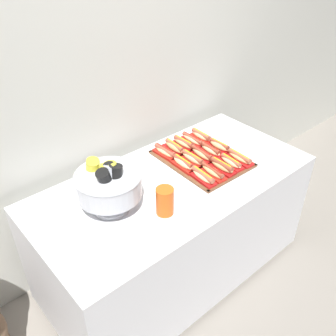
{
  "coord_description": "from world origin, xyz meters",
  "views": [
    {
      "loc": [
        -1.13,
        -1.25,
        2.01
      ],
      "look_at": [
        -0.03,
        0.01,
        0.84
      ],
      "focal_mm": 40.38,
      "sensor_mm": 36.0,
      "label": 1
    }
  ],
  "objects_px": {
    "hot_dog_10": "(165,152)",
    "buffet_table": "(174,227)",
    "hot_dog_12": "(184,144)",
    "punch_bowl": "(108,183)",
    "hot_dog_2": "(222,167)",
    "hot_dog_9": "(219,146)",
    "hot_dog_0": "(203,177)",
    "hot_dog_11": "(174,147)",
    "hot_dog_3": "(231,162)",
    "cup_stack": "(165,201)",
    "hot_dog_4": "(240,158)",
    "hot_dog_5": "(183,163)",
    "hot_dog_6": "(193,159)",
    "hot_dog_14": "(201,136)",
    "hot_dog_13": "(192,140)",
    "hot_dog_1": "(213,172)",
    "hot_dog_7": "(202,154)",
    "hot_dog_8": "(211,150)",
    "serving_tray": "(202,159)"
  },
  "relations": [
    {
      "from": "hot_dog_5",
      "to": "hot_dog_11",
      "type": "relative_size",
      "value": 0.95
    },
    {
      "from": "hot_dog_4",
      "to": "hot_dog_10",
      "type": "bearing_deg",
      "value": 130.88
    },
    {
      "from": "hot_dog_0",
      "to": "punch_bowl",
      "type": "xyz_separation_m",
      "value": [
        -0.51,
        0.15,
        0.12
      ]
    },
    {
      "from": "hot_dog_10",
      "to": "hot_dog_11",
      "type": "relative_size",
      "value": 0.97
    },
    {
      "from": "cup_stack",
      "to": "hot_dog_14",
      "type": "bearing_deg",
      "value": 31.0
    },
    {
      "from": "hot_dog_4",
      "to": "hot_dog_7",
      "type": "bearing_deg",
      "value": 130.88
    },
    {
      "from": "hot_dog_6",
      "to": "hot_dog_7",
      "type": "distance_m",
      "value": 0.08
    },
    {
      "from": "buffet_table",
      "to": "hot_dog_10",
      "type": "xyz_separation_m",
      "value": [
        0.12,
        0.22,
        0.39
      ]
    },
    {
      "from": "hot_dog_13",
      "to": "hot_dog_1",
      "type": "bearing_deg",
      "value": -115.84
    },
    {
      "from": "hot_dog_11",
      "to": "punch_bowl",
      "type": "bearing_deg",
      "value": -162.99
    },
    {
      "from": "hot_dog_2",
      "to": "hot_dog_9",
      "type": "distance_m",
      "value": 0.22
    },
    {
      "from": "hot_dog_13",
      "to": "hot_dog_12",
      "type": "bearing_deg",
      "value": 178.61
    },
    {
      "from": "hot_dog_13",
      "to": "hot_dog_0",
      "type": "bearing_deg",
      "value": -125.68
    },
    {
      "from": "hot_dog_5",
      "to": "hot_dog_9",
      "type": "height_order",
      "value": "same"
    },
    {
      "from": "cup_stack",
      "to": "hot_dog_5",
      "type": "bearing_deg",
      "value": 34.1
    },
    {
      "from": "buffet_table",
      "to": "hot_dog_6",
      "type": "xyz_separation_m",
      "value": [
        0.19,
        0.05,
        0.39
      ]
    },
    {
      "from": "hot_dog_1",
      "to": "hot_dog_5",
      "type": "bearing_deg",
      "value": 113.05
    },
    {
      "from": "hot_dog_8",
      "to": "hot_dog_12",
      "type": "bearing_deg",
      "value": 113.05
    },
    {
      "from": "hot_dog_13",
      "to": "cup_stack",
      "type": "distance_m",
      "value": 0.68
    },
    {
      "from": "hot_dog_10",
      "to": "punch_bowl",
      "type": "xyz_separation_m",
      "value": [
        -0.52,
        -0.18,
        0.12
      ]
    },
    {
      "from": "punch_bowl",
      "to": "hot_dog_2",
      "type": "bearing_deg",
      "value": -12.94
    },
    {
      "from": "hot_dog_3",
      "to": "punch_bowl",
      "type": "bearing_deg",
      "value": 168.21
    },
    {
      "from": "hot_dog_2",
      "to": "hot_dog_7",
      "type": "relative_size",
      "value": 0.94
    },
    {
      "from": "hot_dog_3",
      "to": "cup_stack",
      "type": "xyz_separation_m",
      "value": [
        -0.55,
        -0.05,
        0.04
      ]
    },
    {
      "from": "buffet_table",
      "to": "hot_dog_4",
      "type": "xyz_separation_m",
      "value": [
        0.41,
        -0.12,
        0.39
      ]
    },
    {
      "from": "hot_dog_5",
      "to": "hot_dog_11",
      "type": "height_order",
      "value": "same"
    },
    {
      "from": "hot_dog_1",
      "to": "hot_dog_5",
      "type": "xyz_separation_m",
      "value": [
        -0.07,
        0.17,
        0.0
      ]
    },
    {
      "from": "hot_dog_2",
      "to": "hot_dog_11",
      "type": "relative_size",
      "value": 0.95
    },
    {
      "from": "buffet_table",
      "to": "hot_dog_12",
      "type": "relative_size",
      "value": 9.44
    },
    {
      "from": "hot_dog_1",
      "to": "hot_dog_2",
      "type": "bearing_deg",
      "value": -1.39
    },
    {
      "from": "hot_dog_4",
      "to": "hot_dog_8",
      "type": "distance_m",
      "value": 0.18
    },
    {
      "from": "hot_dog_10",
      "to": "cup_stack",
      "type": "bearing_deg",
      "value": -130.65
    },
    {
      "from": "hot_dog_1",
      "to": "hot_dog_9",
      "type": "height_order",
      "value": "hot_dog_9"
    },
    {
      "from": "hot_dog_5",
      "to": "hot_dog_14",
      "type": "bearing_deg",
      "value": 27.42
    },
    {
      "from": "hot_dog_3",
      "to": "hot_dog_6",
      "type": "bearing_deg",
      "value": 130.88
    },
    {
      "from": "hot_dog_12",
      "to": "punch_bowl",
      "type": "relative_size",
      "value": 0.52
    },
    {
      "from": "hot_dog_2",
      "to": "hot_dog_6",
      "type": "bearing_deg",
      "value": 113.05
    },
    {
      "from": "hot_dog_4",
      "to": "hot_dog_12",
      "type": "relative_size",
      "value": 1.07
    },
    {
      "from": "hot_dog_8",
      "to": "hot_dog_12",
      "type": "distance_m",
      "value": 0.18
    },
    {
      "from": "hot_dog_6",
      "to": "hot_dog_11",
      "type": "height_order",
      "value": "same"
    },
    {
      "from": "hot_dog_10",
      "to": "buffet_table",
      "type": "bearing_deg",
      "value": -118.65
    },
    {
      "from": "hot_dog_8",
      "to": "hot_dog_6",
      "type": "bearing_deg",
      "value": 178.61
    },
    {
      "from": "hot_dog_7",
      "to": "hot_dog_3",
      "type": "bearing_deg",
      "value": -66.95
    },
    {
      "from": "hot_dog_8",
      "to": "punch_bowl",
      "type": "relative_size",
      "value": 0.5
    },
    {
      "from": "hot_dog_4",
      "to": "hot_dog_9",
      "type": "height_order",
      "value": "hot_dog_9"
    },
    {
      "from": "buffet_table",
      "to": "hot_dog_2",
      "type": "bearing_deg",
      "value": -24.17
    },
    {
      "from": "serving_tray",
      "to": "cup_stack",
      "type": "distance_m",
      "value": 0.53
    },
    {
      "from": "hot_dog_4",
      "to": "serving_tray",
      "type": "bearing_deg",
      "value": 130.88
    },
    {
      "from": "buffet_table",
      "to": "hot_dog_13",
      "type": "bearing_deg",
      "value": 31.61
    },
    {
      "from": "serving_tray",
      "to": "hot_dog_3",
      "type": "xyz_separation_m",
      "value": [
        0.07,
        -0.17,
        0.03
      ]
    }
  ]
}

